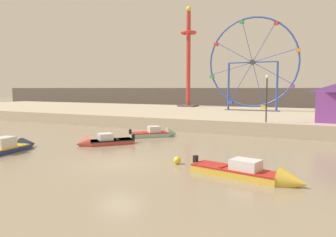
{
  "coord_description": "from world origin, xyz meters",
  "views": [
    {
      "loc": [
        11.02,
        -15.58,
        4.36
      ],
      "look_at": [
        -1.41,
        9.08,
        1.84
      ],
      "focal_mm": 35.64,
      "sensor_mm": 36.0,
      "label": 1
    }
  ],
  "objects_px": {
    "motorboat_faded_red": "(100,142)",
    "promenade_lamp_near": "(267,92)",
    "motorboat_mustard_yellow": "(254,174)",
    "ferris_wheel_blue_frame": "(253,64)",
    "motorboat_navy_blue": "(9,147)",
    "drop_tower_red_tower": "(188,57)",
    "motorboat_seafoam": "(158,133)",
    "mooring_buoy_orange": "(177,160)"
  },
  "relations": [
    {
      "from": "motorboat_faded_red",
      "to": "promenade_lamp_near",
      "type": "relative_size",
      "value": 1.0
    },
    {
      "from": "motorboat_mustard_yellow",
      "to": "ferris_wheel_blue_frame",
      "type": "height_order",
      "value": "ferris_wheel_blue_frame"
    },
    {
      "from": "motorboat_navy_blue",
      "to": "promenade_lamp_near",
      "type": "bearing_deg",
      "value": -49.91
    },
    {
      "from": "ferris_wheel_blue_frame",
      "to": "drop_tower_red_tower",
      "type": "bearing_deg",
      "value": 154.85
    },
    {
      "from": "promenade_lamp_near",
      "to": "motorboat_faded_red",
      "type": "bearing_deg",
      "value": -135.12
    },
    {
      "from": "motorboat_seafoam",
      "to": "ferris_wheel_blue_frame",
      "type": "bearing_deg",
      "value": 36.0
    },
    {
      "from": "motorboat_faded_red",
      "to": "drop_tower_red_tower",
      "type": "height_order",
      "value": "drop_tower_red_tower"
    },
    {
      "from": "motorboat_seafoam",
      "to": "promenade_lamp_near",
      "type": "distance_m",
      "value": 10.5
    },
    {
      "from": "motorboat_faded_red",
      "to": "motorboat_seafoam",
      "type": "xyz_separation_m",
      "value": [
        1.86,
        5.92,
        0.04
      ]
    },
    {
      "from": "drop_tower_red_tower",
      "to": "promenade_lamp_near",
      "type": "height_order",
      "value": "drop_tower_red_tower"
    },
    {
      "from": "motorboat_seafoam",
      "to": "drop_tower_red_tower",
      "type": "distance_m",
      "value": 28.1
    },
    {
      "from": "drop_tower_red_tower",
      "to": "ferris_wheel_blue_frame",
      "type": "bearing_deg",
      "value": -25.15
    },
    {
      "from": "motorboat_mustard_yellow",
      "to": "motorboat_faded_red",
      "type": "height_order",
      "value": "motorboat_mustard_yellow"
    },
    {
      "from": "motorboat_mustard_yellow",
      "to": "drop_tower_red_tower",
      "type": "distance_m",
      "value": 41.48
    },
    {
      "from": "motorboat_seafoam",
      "to": "promenade_lamp_near",
      "type": "xyz_separation_m",
      "value": [
        8.68,
        4.57,
        3.74
      ]
    },
    {
      "from": "ferris_wheel_blue_frame",
      "to": "drop_tower_red_tower",
      "type": "xyz_separation_m",
      "value": [
        -11.87,
        5.58,
        1.84
      ]
    },
    {
      "from": "promenade_lamp_near",
      "to": "mooring_buoy_orange",
      "type": "bearing_deg",
      "value": -100.15
    },
    {
      "from": "ferris_wheel_blue_frame",
      "to": "mooring_buoy_orange",
      "type": "height_order",
      "value": "ferris_wheel_blue_frame"
    },
    {
      "from": "motorboat_mustard_yellow",
      "to": "motorboat_faded_red",
      "type": "distance_m",
      "value": 13.56
    },
    {
      "from": "motorboat_navy_blue",
      "to": "drop_tower_red_tower",
      "type": "bearing_deg",
      "value": -3.68
    },
    {
      "from": "motorboat_mustard_yellow",
      "to": "motorboat_faded_red",
      "type": "xyz_separation_m",
      "value": [
        -12.79,
        4.51,
        -0.03
      ]
    },
    {
      "from": "motorboat_mustard_yellow",
      "to": "mooring_buoy_orange",
      "type": "bearing_deg",
      "value": 176.27
    },
    {
      "from": "motorboat_mustard_yellow",
      "to": "motorboat_faded_red",
      "type": "relative_size",
      "value": 1.4
    },
    {
      "from": "motorboat_seafoam",
      "to": "motorboat_mustard_yellow",
      "type": "bearing_deg",
      "value": -86.39
    },
    {
      "from": "motorboat_seafoam",
      "to": "ferris_wheel_blue_frame",
      "type": "xyz_separation_m",
      "value": [
        3.95,
        19.76,
        7.36
      ]
    },
    {
      "from": "ferris_wheel_blue_frame",
      "to": "drop_tower_red_tower",
      "type": "relative_size",
      "value": 0.77
    },
    {
      "from": "drop_tower_red_tower",
      "to": "promenade_lamp_near",
      "type": "distance_m",
      "value": 27.14
    },
    {
      "from": "motorboat_faded_red",
      "to": "mooring_buoy_orange",
      "type": "bearing_deg",
      "value": 107.79
    },
    {
      "from": "motorboat_navy_blue",
      "to": "promenade_lamp_near",
      "type": "height_order",
      "value": "promenade_lamp_near"
    },
    {
      "from": "motorboat_navy_blue",
      "to": "motorboat_seafoam",
      "type": "distance_m",
      "value": 12.34
    },
    {
      "from": "motorboat_mustard_yellow",
      "to": "motorboat_navy_blue",
      "type": "xyz_separation_m",
      "value": [
        -16.56,
        -0.54,
        0.03
      ]
    },
    {
      "from": "motorboat_seafoam",
      "to": "promenade_lamp_near",
      "type": "bearing_deg",
      "value": -14.92
    },
    {
      "from": "motorboat_seafoam",
      "to": "mooring_buoy_orange",
      "type": "bearing_deg",
      "value": -98.33
    },
    {
      "from": "ferris_wheel_blue_frame",
      "to": "mooring_buoy_orange",
      "type": "relative_size",
      "value": 28.84
    },
    {
      "from": "motorboat_navy_blue",
      "to": "drop_tower_red_tower",
      "type": "distance_m",
      "value": 37.53
    },
    {
      "from": "motorboat_faded_red",
      "to": "ferris_wheel_blue_frame",
      "type": "distance_m",
      "value": 27.35
    },
    {
      "from": "motorboat_faded_red",
      "to": "motorboat_navy_blue",
      "type": "relative_size",
      "value": 0.7
    },
    {
      "from": "motorboat_faded_red",
      "to": "drop_tower_red_tower",
      "type": "xyz_separation_m",
      "value": [
        -6.06,
        31.26,
        9.24
      ]
    },
    {
      "from": "motorboat_faded_red",
      "to": "ferris_wheel_blue_frame",
      "type": "height_order",
      "value": "ferris_wheel_blue_frame"
    },
    {
      "from": "motorboat_mustard_yellow",
      "to": "mooring_buoy_orange",
      "type": "xyz_separation_m",
      "value": [
        -4.7,
        1.33,
        -0.06
      ]
    },
    {
      "from": "ferris_wheel_blue_frame",
      "to": "promenade_lamp_near",
      "type": "bearing_deg",
      "value": -72.7
    },
    {
      "from": "ferris_wheel_blue_frame",
      "to": "promenade_lamp_near",
      "type": "relative_size",
      "value": 2.98
    }
  ]
}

